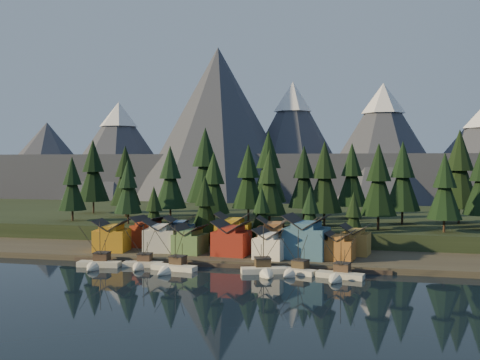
% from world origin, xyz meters
% --- Properties ---
extents(ground, '(500.00, 500.00, 0.00)m').
position_xyz_m(ground, '(0.00, 0.00, 0.00)').
color(ground, black).
rests_on(ground, ground).
extents(shore_strip, '(400.00, 50.00, 1.50)m').
position_xyz_m(shore_strip, '(0.00, 40.00, 0.75)').
color(shore_strip, '#393329').
rests_on(shore_strip, ground).
extents(hillside, '(420.00, 100.00, 6.00)m').
position_xyz_m(hillside, '(0.00, 90.00, 3.00)').
color(hillside, black).
rests_on(hillside, ground).
extents(dock, '(80.00, 4.00, 1.00)m').
position_xyz_m(dock, '(0.00, 16.50, 0.50)').
color(dock, '#41352E').
rests_on(dock, ground).
extents(mountain_ridge, '(560.00, 190.00, 90.00)m').
position_xyz_m(mountain_ridge, '(-4.20, 213.59, 26.06)').
color(mountain_ridge, '#46495A').
rests_on(mountain_ridge, ground).
extents(boat_0, '(11.07, 11.87, 12.31)m').
position_xyz_m(boat_0, '(-30.28, 8.32, 2.31)').
color(boat_0, beige).
rests_on(boat_0, ground).
extents(boat_1, '(10.21, 10.95, 11.25)m').
position_xyz_m(boat_1, '(-19.71, 10.79, 2.10)').
color(boat_1, beige).
rests_on(boat_1, ground).
extents(boat_2, '(11.68, 12.43, 11.88)m').
position_xyz_m(boat_2, '(-10.98, 8.03, 2.14)').
color(boat_2, white).
rests_on(boat_2, ground).
extents(boat_4, '(11.36, 11.87, 12.48)m').
position_xyz_m(boat_4, '(11.21, 9.48, 2.35)').
color(boat_4, silver).
rests_on(boat_4, ground).
extents(boat_5, '(9.75, 10.29, 11.43)m').
position_xyz_m(boat_5, '(18.09, 10.61, 2.24)').
color(boat_5, beige).
rests_on(boat_5, ground).
extents(boat_6, '(11.21, 11.81, 11.70)m').
position_xyz_m(boat_6, '(28.10, 8.01, 2.14)').
color(boat_6, beige).
rests_on(boat_6, ground).
extents(house_front_0, '(9.40, 8.98, 8.57)m').
position_xyz_m(house_front_0, '(-33.56, 23.09, 6.00)').
color(house_front_0, '#C2841B').
rests_on(house_front_0, shore_strip).
extents(house_front_1, '(9.48, 9.20, 8.73)m').
position_xyz_m(house_front_1, '(-20.31, 25.50, 6.09)').
color(house_front_1, silver).
rests_on(house_front_1, shore_strip).
extents(house_front_2, '(8.84, 8.89, 7.57)m').
position_xyz_m(house_front_2, '(-11.62, 24.38, 5.48)').
color(house_front_2, '#496F3C').
rests_on(house_front_2, shore_strip).
extents(house_front_3, '(9.81, 9.44, 9.03)m').
position_xyz_m(house_front_3, '(-0.12, 24.13, 6.24)').
color(house_front_3, maroon).
rests_on(house_front_3, shore_strip).
extents(house_front_4, '(8.69, 9.16, 7.58)m').
position_xyz_m(house_front_4, '(10.57, 21.64, 5.48)').
color(house_front_4, white).
rests_on(house_front_4, shore_strip).
extents(house_front_5, '(11.97, 11.21, 10.96)m').
position_xyz_m(house_front_5, '(19.45, 24.07, 7.26)').
color(house_front_5, '#355F7E').
rests_on(house_front_5, shore_strip).
extents(house_front_6, '(8.52, 8.19, 7.40)m').
position_xyz_m(house_front_6, '(27.53, 23.17, 5.39)').
color(house_front_6, '#9D6128').
rests_on(house_front_6, shore_strip).
extents(house_back_0, '(9.39, 9.14, 8.73)m').
position_xyz_m(house_back_0, '(-26.61, 32.05, 6.09)').
color(house_back_0, maroon).
rests_on(house_back_0, shore_strip).
extents(house_back_1, '(8.90, 8.99, 8.86)m').
position_xyz_m(house_back_1, '(-17.48, 33.04, 6.15)').
color(house_back_1, '#375482').
rests_on(house_back_1, shore_strip).
extents(house_back_2, '(9.98, 9.25, 10.05)m').
position_xyz_m(house_back_2, '(-2.15, 34.62, 6.78)').
color(house_back_2, gold).
rests_on(house_back_2, shore_strip).
extents(house_back_3, '(9.85, 8.92, 9.39)m').
position_xyz_m(house_back_3, '(9.79, 33.12, 6.43)').
color(house_back_3, '#A26639').
rests_on(house_back_3, shore_strip).
extents(house_back_4, '(9.22, 8.90, 9.42)m').
position_xyz_m(house_back_4, '(17.56, 34.65, 6.45)').
color(house_back_4, beige).
rests_on(house_back_4, shore_strip).
extents(house_back_5, '(8.27, 8.34, 7.93)m').
position_xyz_m(house_back_5, '(31.58, 31.76, 5.66)').
color(house_back_5, '#A47F3A').
rests_on(house_back_5, shore_strip).
extents(tree_hill_0, '(9.34, 9.34, 21.75)m').
position_xyz_m(tree_hill_0, '(-62.00, 52.00, 17.89)').
color(tree_hill_0, '#332319').
rests_on(tree_hill_0, hillside).
extents(tree_hill_1, '(11.07, 11.07, 25.79)m').
position_xyz_m(tree_hill_1, '(-50.00, 68.00, 20.10)').
color(tree_hill_1, '#332319').
rests_on(tree_hill_1, hillside).
extents(tree_hill_2, '(8.86, 8.86, 20.64)m').
position_xyz_m(tree_hill_2, '(-40.00, 48.00, 17.28)').
color(tree_hill_2, '#332319').
rests_on(tree_hill_2, hillside).
extents(tree_hill_3, '(10.92, 10.92, 25.45)m').
position_xyz_m(tree_hill_3, '(-30.00, 60.00, 19.91)').
color(tree_hill_3, '#332319').
rests_on(tree_hill_3, hillside).
extents(tree_hill_4, '(13.91, 13.91, 32.41)m').
position_xyz_m(tree_hill_4, '(-22.00, 75.00, 23.72)').
color(tree_hill_4, '#332319').
rests_on(tree_hill_4, hillside).
extents(tree_hill_5, '(9.94, 9.94, 23.15)m').
position_xyz_m(tree_hill_5, '(-12.00, 50.00, 18.65)').
color(tree_hill_5, '#332319').
rests_on(tree_hill_5, hillside).
extents(tree_hill_6, '(11.14, 11.14, 25.96)m').
position_xyz_m(tree_hill_6, '(-4.00, 65.00, 20.19)').
color(tree_hill_6, '#332319').
rests_on(tree_hill_6, hillside).
extents(tree_hill_7, '(10.26, 10.26, 23.91)m').
position_xyz_m(tree_hill_7, '(6.00, 48.00, 19.07)').
color(tree_hill_7, '#332319').
rests_on(tree_hill_7, hillside).
extents(tree_hill_8, '(10.98, 10.98, 25.57)m').
position_xyz_m(tree_hill_8, '(14.00, 72.00, 19.98)').
color(tree_hill_8, '#332319').
rests_on(tree_hill_8, hillside).
extents(tree_hill_9, '(11.34, 11.34, 26.42)m').
position_xyz_m(tree_hill_9, '(22.00, 55.00, 20.44)').
color(tree_hill_9, '#332319').
rests_on(tree_hill_9, hillside).
extents(tree_hill_10, '(11.42, 11.42, 26.61)m').
position_xyz_m(tree_hill_10, '(30.00, 80.00, 20.55)').
color(tree_hill_10, '#332319').
rests_on(tree_hill_10, hillside).
extents(tree_hill_11, '(10.96, 10.96, 25.52)m').
position_xyz_m(tree_hill_11, '(38.00, 50.00, 19.95)').
color(tree_hill_11, '#332319').
rests_on(tree_hill_11, hillside).
extents(tree_hill_12, '(11.42, 11.42, 26.60)m').
position_xyz_m(tree_hill_12, '(46.00, 66.00, 20.54)').
color(tree_hill_12, '#332319').
rests_on(tree_hill_12, hillside).
extents(tree_hill_13, '(9.70, 9.70, 22.59)m').
position_xyz_m(tree_hill_13, '(56.00, 48.00, 18.35)').
color(tree_hill_13, '#332319').
rests_on(tree_hill_13, hillside).
extents(tree_hill_14, '(13.07, 13.07, 30.45)m').
position_xyz_m(tree_hill_14, '(64.00, 72.00, 22.65)').
color(tree_hill_14, '#332319').
rests_on(tree_hill_14, hillside).
extents(tree_hill_15, '(13.44, 13.44, 31.31)m').
position_xyz_m(tree_hill_15, '(0.00, 82.00, 23.12)').
color(tree_hill_15, '#332319').
rests_on(tree_hill_15, hillside).
extents(tree_hill_16, '(12.26, 12.26, 28.56)m').
position_xyz_m(tree_hill_16, '(-68.00, 78.00, 21.61)').
color(tree_hill_16, '#332319').
rests_on(tree_hill_16, hillside).
extents(tree_shore_0, '(7.35, 7.35, 17.12)m').
position_xyz_m(tree_shore_0, '(-28.00, 40.00, 10.85)').
color(tree_shore_0, '#332319').
rests_on(tree_shore_0, shore_strip).
extents(tree_shore_1, '(8.79, 8.79, 20.48)m').
position_xyz_m(tree_shore_1, '(-12.00, 40.00, 12.69)').
color(tree_shore_1, '#332319').
rests_on(tree_shore_1, shore_strip).
extents(tree_shore_2, '(7.43, 7.43, 17.30)m').
position_xyz_m(tree_shore_2, '(5.00, 40.00, 10.95)').
color(tree_shore_2, '#332319').
rests_on(tree_shore_2, shore_strip).
extents(tree_shore_3, '(7.56, 7.56, 17.61)m').
position_xyz_m(tree_shore_3, '(19.00, 40.00, 11.12)').
color(tree_shore_3, '#332319').
rests_on(tree_shore_3, shore_strip).
extents(tree_shore_4, '(6.98, 6.98, 16.26)m').
position_xyz_m(tree_shore_4, '(31.00, 40.00, 10.38)').
color(tree_shore_4, '#332319').
rests_on(tree_shore_4, shore_strip).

